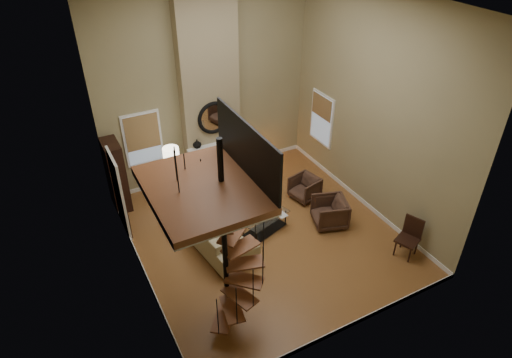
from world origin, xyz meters
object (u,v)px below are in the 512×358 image
floor_lamp (172,158)px  side_chair (410,235)px  coffee_table (265,221)px  accent_lamp (262,157)px  hutch (116,175)px  sofa (212,229)px  armchair_far (333,212)px  armchair_near (306,187)px

floor_lamp → side_chair: bearing=-46.7°
coffee_table → floor_lamp: 2.87m
floor_lamp → accent_lamp: 3.29m
hutch → coffee_table: hutch is taller
sofa → accent_lamp: bearing=-54.5°
floor_lamp → hutch: bearing=155.5°
accent_lamp → side_chair: bearing=-77.6°
armchair_far → coffee_table: bearing=-89.7°
side_chair → armchair_far: bearing=117.9°
hutch → sofa: hutch is taller
hutch → armchair_far: (4.55, -3.27, -0.60)m
hutch → armchair_near: bearing=-24.0°
hutch → armchair_far: 5.63m
hutch → armchair_near: 5.04m
sofa → coffee_table: sofa is taller
sofa → armchair_near: size_ratio=3.61×
floor_lamp → side_chair: 6.08m
accent_lamp → sofa: bearing=-136.6°
armchair_near → coffee_table: bearing=-80.3°
sofa → armchair_near: 3.02m
sofa → side_chair: 4.60m
coffee_table → accent_lamp: size_ratio=2.45×
armchair_near → armchair_far: (-0.02, -1.24, 0.00)m
armchair_far → side_chair: bearing=46.2°
sofa → side_chair: bearing=-130.5°
armchair_near → floor_lamp: size_ratio=0.41×
coffee_table → floor_lamp: bearing=126.4°
armchair_near → coffee_table: (-1.67, -0.70, -0.07)m
armchair_near → floor_lamp: 3.69m
sofa → armchair_near: bearing=-88.9°
hutch → armchair_far: hutch is taller
sofa → coffee_table: bearing=-107.8°
floor_lamp → sofa: bearing=-82.6°
armchair_far → accent_lamp: size_ratio=1.51×
hutch → floor_lamp: bearing=-24.5°
armchair_far → side_chair: side_chair is taller
sofa → armchair_far: 3.06m
coffee_table → side_chair: (2.55, -2.25, 0.24)m
armchair_near → side_chair: bearing=3.5°
hutch → floor_lamp: hutch is taller
hutch → accent_lamp: hutch is taller
hutch → coffee_table: 4.05m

